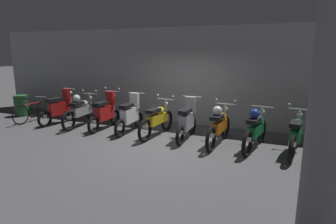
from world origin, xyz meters
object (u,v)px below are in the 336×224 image
(motorbike_slot_1, at_px, (81,111))
(motorbike_slot_2, at_px, (105,113))
(motorbike_slot_8, at_px, (296,134))
(motorbike_slot_0, at_px, (60,108))
(motorbike_slot_6, at_px, (219,125))
(motorbike_slot_5, at_px, (187,121))
(motorbike_slot_4, at_px, (157,119))
(bicycle, at_px, (33,111))
(trash_bin, at_px, (21,106))
(motorbike_slot_7, at_px, (255,129))
(support_pillar, at_px, (333,123))
(motorbike_slot_3, at_px, (130,115))

(motorbike_slot_1, relative_size, motorbike_slot_2, 1.16)
(motorbike_slot_8, bearing_deg, motorbike_slot_0, 178.61)
(motorbike_slot_2, bearing_deg, motorbike_slot_6, -2.93)
(motorbike_slot_5, relative_size, motorbike_slot_6, 0.86)
(motorbike_slot_4, height_order, motorbike_slot_5, motorbike_slot_5)
(motorbike_slot_1, bearing_deg, motorbike_slot_8, -1.32)
(bicycle, relative_size, trash_bin, 2.16)
(motorbike_slot_5, bearing_deg, motorbike_slot_6, -7.57)
(motorbike_slot_6, bearing_deg, motorbike_slot_1, 177.99)
(motorbike_slot_4, xyz_separation_m, bicycle, (-4.83, -0.07, -0.13))
(motorbike_slot_7, distance_m, support_pillar, 3.78)
(support_pillar, bearing_deg, motorbike_slot_1, 151.63)
(motorbike_slot_8, bearing_deg, motorbike_slot_4, 178.38)
(motorbike_slot_6, xyz_separation_m, trash_bin, (-7.80, 0.53, -0.13))
(motorbike_slot_3, bearing_deg, motorbike_slot_8, -1.85)
(motorbike_slot_0, height_order, motorbike_slot_6, motorbike_slot_0)
(motorbike_slot_0, distance_m, motorbike_slot_3, 2.78)
(motorbike_slot_5, relative_size, bicycle, 0.97)
(motorbike_slot_0, relative_size, trash_bin, 2.08)
(motorbike_slot_6, bearing_deg, trash_bin, 176.09)
(motorbike_slot_5, distance_m, trash_bin, 6.88)
(bicycle, bearing_deg, motorbike_slot_2, 2.67)
(motorbike_slot_5, height_order, motorbike_slot_6, motorbike_slot_5)
(motorbike_slot_2, height_order, motorbike_slot_8, motorbike_slot_2)
(motorbike_slot_8, distance_m, support_pillar, 3.65)
(motorbike_slot_4, height_order, bicycle, motorbike_slot_4)
(support_pillar, distance_m, trash_bin, 10.70)
(motorbike_slot_0, distance_m, trash_bin, 2.26)
(motorbike_slot_1, bearing_deg, motorbike_slot_5, -0.61)
(motorbike_slot_6, height_order, trash_bin, motorbike_slot_6)
(motorbike_slot_8, relative_size, support_pillar, 0.60)
(motorbike_slot_5, relative_size, motorbike_slot_7, 0.87)
(motorbike_slot_6, xyz_separation_m, motorbike_slot_7, (0.93, -0.01, -0.00))
(support_pillar, bearing_deg, motorbike_slot_8, 93.27)
(motorbike_slot_0, relative_size, motorbike_slot_5, 0.99)
(bicycle, bearing_deg, trash_bin, 156.71)
(motorbike_slot_8, bearing_deg, support_pillar, -86.73)
(motorbike_slot_4, bearing_deg, motorbike_slot_3, 177.23)
(motorbike_slot_3, height_order, motorbike_slot_8, motorbike_slot_3)
(motorbike_slot_6, bearing_deg, motorbike_slot_0, 178.01)
(motorbike_slot_3, bearing_deg, trash_bin, 175.78)
(motorbike_slot_5, relative_size, trash_bin, 2.10)
(motorbike_slot_1, distance_m, motorbike_slot_5, 3.72)
(motorbike_slot_5, bearing_deg, motorbike_slot_4, -179.66)
(motorbike_slot_6, relative_size, motorbike_slot_8, 1.00)
(motorbike_slot_1, height_order, motorbike_slot_3, motorbike_slot_3)
(motorbike_slot_8, relative_size, trash_bin, 2.42)
(motorbike_slot_6, bearing_deg, motorbike_slot_7, -0.80)
(motorbike_slot_7, xyz_separation_m, trash_bin, (-8.73, 0.55, -0.12))
(motorbike_slot_4, distance_m, motorbike_slot_7, 2.79)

